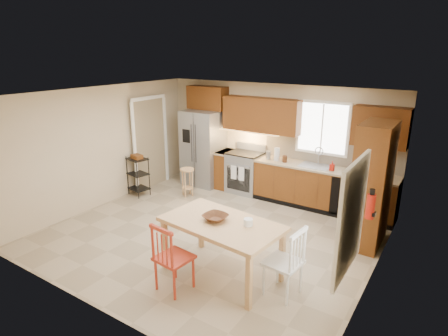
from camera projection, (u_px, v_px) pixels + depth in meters
floor at (211, 233)px, 6.81m from camera, size 5.50×5.50×0.00m
ceiling at (209, 95)px, 6.05m from camera, size 5.50×5.00×0.02m
wall_back at (274, 140)px, 8.43m from camera, size 5.50×0.02×2.50m
wall_front at (89, 222)px, 4.43m from camera, size 5.50×0.02×2.50m
wall_left at (103, 147)px, 7.86m from camera, size 0.02×5.00×2.50m
wall_right at (379, 202)px, 5.00m from camera, size 0.02×5.00×2.50m
refrigerator at (203, 148)px, 9.11m from camera, size 0.92×0.75×1.82m
range_stove at (245, 173)px, 8.70m from camera, size 0.76×0.63×0.92m
base_cabinet_narrow at (226, 169)px, 9.00m from camera, size 0.30×0.60×0.90m
base_cabinet_run at (322, 188)px, 7.76m from camera, size 2.92×0.60×0.90m
dishwasher at (346, 198)px, 7.24m from camera, size 0.60×0.02×0.78m
backsplash at (330, 152)px, 7.77m from camera, size 2.92×0.03×0.55m
upper_over_fridge at (207, 98)px, 8.91m from camera, size 1.00×0.35×0.55m
upper_left_block at (261, 115)px, 8.25m from camera, size 1.80×0.35×0.75m
upper_right_block at (381, 127)px, 6.95m from camera, size 1.00×0.35×0.75m
window_back at (322, 128)px, 7.72m from camera, size 1.12×0.04×1.12m
sink at (315, 168)px, 7.74m from camera, size 0.62×0.46×0.16m
undercab_glow at (248, 131)px, 8.50m from camera, size 1.60×0.30×0.01m
soap_bottle at (332, 166)px, 7.42m from camera, size 0.09×0.09×0.19m
paper_towel at (277, 154)px, 8.08m from camera, size 0.12×0.12×0.28m
canister_steel at (268, 155)px, 8.20m from camera, size 0.11×0.11×0.18m
canister_wood at (285, 159)px, 7.98m from camera, size 0.10×0.10×0.14m
pantry at (372, 185)px, 6.19m from camera, size 0.50×0.95×2.10m
fire_extinguisher at (370, 207)px, 5.23m from camera, size 0.12×0.12×0.36m
window_right at (351, 218)px, 4.06m from camera, size 0.04×1.02×1.32m
doorway at (150, 144)px, 8.92m from camera, size 0.04×0.95×2.10m
dining_table at (222, 249)px, 5.46m from camera, size 1.80×1.14×0.83m
chair_red at (174, 256)px, 5.10m from camera, size 0.52×0.52×1.01m
chair_white at (283, 261)px, 4.98m from camera, size 0.52×0.52×1.01m
table_bowl at (215, 220)px, 5.39m from camera, size 0.38×0.38×0.09m
table_jar at (248, 224)px, 5.21m from camera, size 0.15×0.15×0.16m
bar_stool at (187, 182)px, 8.49m from camera, size 0.39×0.39×0.64m
utility_cart at (138, 176)px, 8.52m from camera, size 0.51×0.43×0.90m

